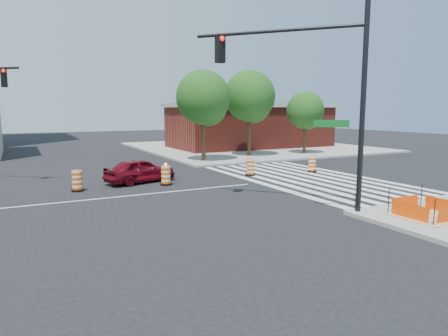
{
  "coord_description": "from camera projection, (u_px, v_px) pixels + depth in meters",
  "views": [
    {
      "loc": [
        -3.74,
        -17.9,
        3.88
      ],
      "look_at": [
        4.18,
        -2.67,
        1.4
      ],
      "focal_mm": 32.0,
      "sensor_mm": 36.0,
      "label": 1
    }
  ],
  "objects": [
    {
      "name": "red_coupe",
      "position": [
        140.0,
        170.0,
        21.63
      ],
      "size": [
        4.17,
        2.57,
        1.32
      ],
      "primitive_type": "imported",
      "rotation": [
        0.0,
        0.0,
        1.85
      ],
      "color": "#620814",
      "rests_on": "ground"
    },
    {
      "name": "median_drum_3",
      "position": [
        166.0,
        176.0,
        20.86
      ],
      "size": [
        0.6,
        0.6,
        1.18
      ],
      "color": "black",
      "rests_on": "ground"
    },
    {
      "name": "tree_north_e",
      "position": [
        305.0,
        112.0,
        34.76
      ],
      "size": [
        3.27,
        3.26,
        5.53
      ],
      "color": "#382314",
      "rests_on": "ground"
    },
    {
      "name": "excavation_pit",
      "position": [
        427.0,
        214.0,
        14.16
      ],
      "size": [
        2.2,
        2.2,
        0.9
      ],
      "color": "tan",
      "rests_on": "ground"
    },
    {
      "name": "median_drum_4",
      "position": [
        250.0,
        168.0,
        23.88
      ],
      "size": [
        0.6,
        0.6,
        1.02
      ],
      "color": "black",
      "rests_on": "ground"
    },
    {
      "name": "median_drum_2",
      "position": [
        77.0,
        181.0,
        19.28
      ],
      "size": [
        0.6,
        0.6,
        1.02
      ],
      "color": "black",
      "rests_on": "ground"
    },
    {
      "name": "tree_north_c",
      "position": [
        204.0,
        101.0,
        29.47
      ],
      "size": [
        4.03,
        4.03,
        6.84
      ],
      "color": "#382314",
      "rests_on": "ground"
    },
    {
      "name": "signal_pole_se",
      "position": [
        313.0,
        72.0,
        14.82
      ],
      "size": [
        4.48,
        4.98,
        8.66
      ],
      "rotation": [
        0.0,
        0.0,
        2.3
      ],
      "color": "black",
      "rests_on": "ground"
    },
    {
      "name": "ground",
      "position": [
        115.0,
        197.0,
        17.98
      ],
      "size": [
        120.0,
        120.0,
        0.0
      ],
      "primitive_type": "plane",
      "color": "black",
      "rests_on": "ground"
    },
    {
      "name": "brick_storefront",
      "position": [
        250.0,
        126.0,
        41.68
      ],
      "size": [
        16.5,
        8.5,
        4.6
      ],
      "color": "maroon",
      "rests_on": "ground"
    },
    {
      "name": "crosswalk_east",
      "position": [
        307.0,
        178.0,
        22.98
      ],
      "size": [
        6.75,
        13.5,
        0.01
      ],
      "color": "silver",
      "rests_on": "ground"
    },
    {
      "name": "lane_centerline",
      "position": [
        115.0,
        197.0,
        17.98
      ],
      "size": [
        14.0,
        0.12,
        0.01
      ],
      "primitive_type": "cube",
      "color": "silver",
      "rests_on": "ground"
    },
    {
      "name": "median_drum_5",
      "position": [
        312.0,
        165.0,
        25.24
      ],
      "size": [
        0.6,
        0.6,
        1.02
      ],
      "color": "black",
      "rests_on": "ground"
    },
    {
      "name": "sidewalk_ne",
      "position": [
        250.0,
        147.0,
        42.0
      ],
      "size": [
        22.0,
        22.0,
        0.15
      ],
      "primitive_type": "cube",
      "color": "gray",
      "rests_on": "ground"
    },
    {
      "name": "tree_north_d",
      "position": [
        250.0,
        99.0,
        32.72
      ],
      "size": [
        4.21,
        4.21,
        7.16
      ],
      "color": "#382314",
      "rests_on": "ground"
    }
  ]
}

